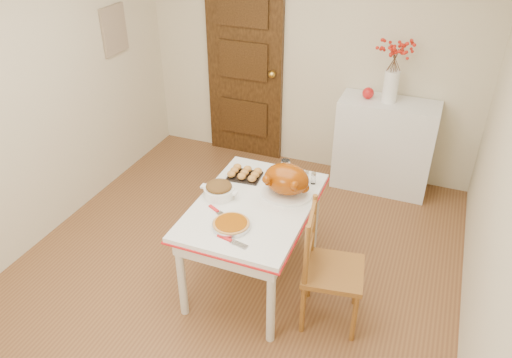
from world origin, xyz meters
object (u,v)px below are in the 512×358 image
at_px(kitchen_table, 254,242).
at_px(pumpkin_pie, 231,224).
at_px(sideboard, 384,146).
at_px(chair_oak, 334,269).
at_px(turkey_platter, 286,181).

distance_m(kitchen_table, pumpkin_pie, 0.51).
xyz_separation_m(kitchen_table, pumpkin_pie, (-0.03, -0.32, 0.39)).
relative_size(sideboard, pumpkin_pie, 3.60).
relative_size(sideboard, chair_oak, 1.01).
distance_m(sideboard, turkey_platter, 1.70).
xyz_separation_m(turkey_platter, pumpkin_pie, (-0.22, -0.51, -0.10)).
distance_m(kitchen_table, turkey_platter, 0.56).
bearing_deg(pumpkin_pie, turkey_platter, 66.96).
distance_m(chair_oak, turkey_platter, 0.72).
xyz_separation_m(chair_oak, pumpkin_pie, (-0.70, -0.14, 0.29)).
xyz_separation_m(chair_oak, turkey_platter, (-0.48, 0.37, 0.39)).
xyz_separation_m(kitchen_table, chair_oak, (0.66, -0.18, 0.10)).
bearing_deg(pumpkin_pie, chair_oak, 11.65).
relative_size(chair_oak, turkey_platter, 2.36).
relative_size(turkey_platter, pumpkin_pie, 1.51).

